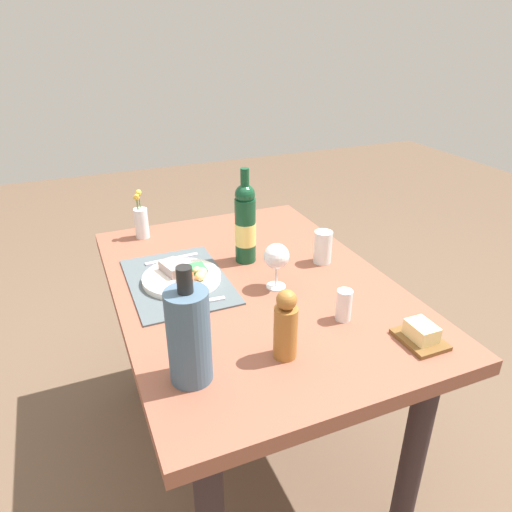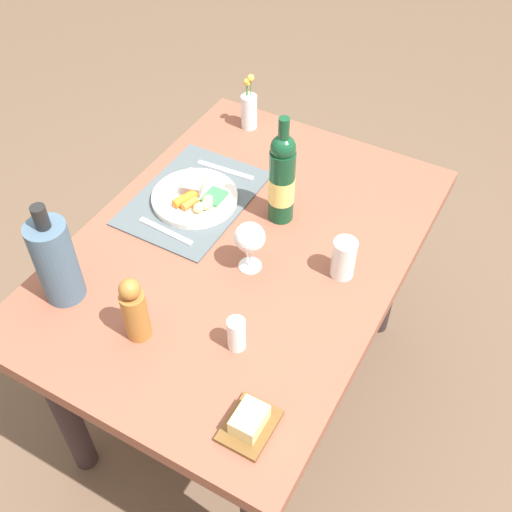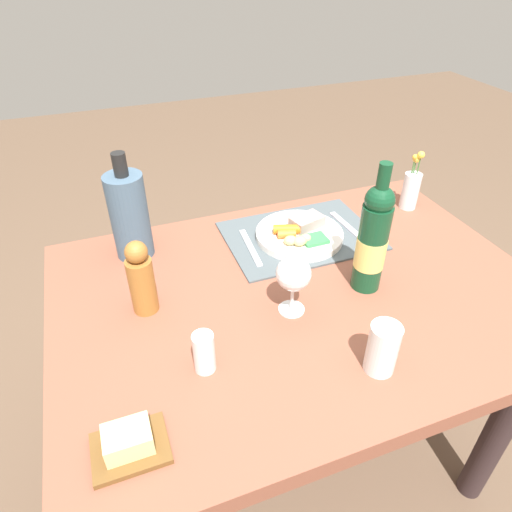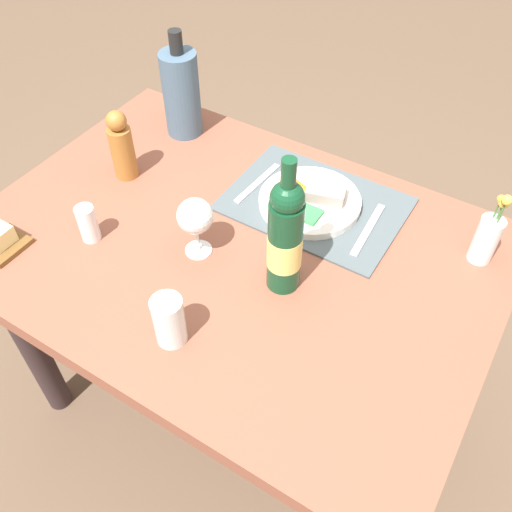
% 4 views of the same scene
% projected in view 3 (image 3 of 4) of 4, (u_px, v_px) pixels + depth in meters
% --- Properties ---
extents(ground_plane, '(8.00, 8.00, 0.00)m').
position_uv_depth(ground_plane, '(289.00, 452.00, 1.55)').
color(ground_plane, brown).
extents(dining_table, '(1.20, 0.85, 0.73)m').
position_uv_depth(dining_table, '(299.00, 321.00, 1.19)').
color(dining_table, brown).
rests_on(dining_table, ground_plane).
extents(placemat, '(0.43, 0.30, 0.01)m').
position_uv_depth(placemat, '(300.00, 236.00, 1.32)').
color(placemat, '#4B565B').
rests_on(placemat, dining_table).
extents(dinner_plate, '(0.25, 0.25, 0.05)m').
position_uv_depth(dinner_plate, '(300.00, 233.00, 1.30)').
color(dinner_plate, white).
rests_on(dinner_plate, placemat).
extents(fork, '(0.03, 0.19, 0.00)m').
position_uv_depth(fork, '(349.00, 228.00, 1.35)').
color(fork, silver).
rests_on(fork, placemat).
extents(knife, '(0.03, 0.18, 0.00)m').
position_uv_depth(knife, '(250.00, 247.00, 1.26)').
color(knife, silver).
rests_on(knife, placemat).
extents(pepper_mill, '(0.06, 0.06, 0.19)m').
position_uv_depth(pepper_mill, '(141.00, 279.00, 1.02)').
color(pepper_mill, '#A4672C').
rests_on(pepper_mill, dining_table).
extents(cooler_bottle, '(0.10, 0.10, 0.30)m').
position_uv_depth(cooler_bottle, '(129.00, 215.00, 1.19)').
color(cooler_bottle, '#445D73').
rests_on(cooler_bottle, dining_table).
extents(flower_vase, '(0.05, 0.05, 0.19)m').
position_uv_depth(flower_vase, '(411.00, 188.00, 1.43)').
color(flower_vase, silver).
rests_on(flower_vase, dining_table).
extents(wine_bottle, '(0.07, 0.07, 0.33)m').
position_uv_depth(wine_bottle, '(373.00, 240.00, 1.06)').
color(wine_bottle, '#124226').
rests_on(wine_bottle, dining_table).
extents(salt_shaker, '(0.04, 0.04, 0.09)m').
position_uv_depth(salt_shaker, '(204.00, 352.00, 0.90)').
color(salt_shaker, white).
rests_on(salt_shaker, dining_table).
extents(butter_dish, '(0.13, 0.10, 0.05)m').
position_uv_depth(butter_dish, '(129.00, 443.00, 0.77)').
color(butter_dish, brown).
rests_on(butter_dish, dining_table).
extents(water_tumbler, '(0.06, 0.06, 0.11)m').
position_uv_depth(water_tumbler, '(382.00, 351.00, 0.90)').
color(water_tumbler, silver).
rests_on(water_tumbler, dining_table).
extents(wine_glass, '(0.08, 0.08, 0.15)m').
position_uv_depth(wine_glass, '(293.00, 275.00, 1.01)').
color(wine_glass, white).
rests_on(wine_glass, dining_table).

